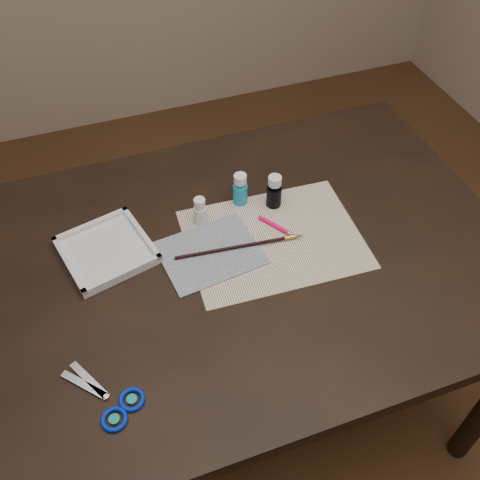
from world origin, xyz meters
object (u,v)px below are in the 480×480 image
object	(u,v)px
paint_bottle_cyan	(240,189)
paint_bottle_navy	(274,191)
canvas	(210,253)
paper	(274,239)
paint_bottle_white	(200,211)
palette_tray	(106,250)
scissors	(97,395)

from	to	relation	value
paint_bottle_cyan	paint_bottle_navy	world-z (taller)	paint_bottle_navy
canvas	paint_bottle_cyan	size ratio (longest dim) A/B	2.51
paper	canvas	size ratio (longest dim) A/B	1.83
paint_bottle_white	paint_bottle_navy	bearing A→B (deg)	-0.73
paint_bottle_white	palette_tray	xyz separation A→B (m)	(-0.24, -0.02, -0.03)
paper	paint_bottle_white	world-z (taller)	paint_bottle_white
paper	palette_tray	world-z (taller)	palette_tray
scissors	palette_tray	xyz separation A→B (m)	(0.08, 0.35, 0.01)
paper	palette_tray	xyz separation A→B (m)	(-0.39, 0.09, 0.01)
paper	canvas	bearing A→B (deg)	177.54
paint_bottle_cyan	palette_tray	size ratio (longest dim) A/B	0.46
paper	canvas	distance (m)	0.16
paint_bottle_white	paint_bottle_cyan	bearing A→B (deg)	16.90
paper	scissors	xyz separation A→B (m)	(-0.47, -0.26, 0.00)
scissors	paint_bottle_navy	bearing A→B (deg)	-96.38
canvas	paint_bottle_cyan	bearing A→B (deg)	48.44
paint_bottle_white	paper	bearing A→B (deg)	-37.34
paint_bottle_cyan	palette_tray	world-z (taller)	paint_bottle_cyan
paper	paint_bottle_cyan	bearing A→B (deg)	102.31
canvas	paint_bottle_navy	distance (m)	0.23
paint_bottle_navy	paint_bottle_white	bearing A→B (deg)	179.27
paper	paint_bottle_white	distance (m)	0.19
canvas	scissors	size ratio (longest dim) A/B	1.16
paint_bottle_navy	paper	bearing A→B (deg)	-111.81
canvas	paint_bottle_white	bearing A→B (deg)	84.86
paint_bottle_navy	palette_tray	xyz separation A→B (m)	(-0.43, -0.02, -0.03)
paint_bottle_white	paint_bottle_navy	xyz separation A→B (m)	(0.19, -0.00, 0.01)
paper	paint_bottle_navy	world-z (taller)	paint_bottle_navy
paint_bottle_navy	scissors	distance (m)	0.64
paper	scissors	distance (m)	0.54
paint_bottle_cyan	paint_bottle_navy	bearing A→B (deg)	-26.18
paper	palette_tray	distance (m)	0.40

